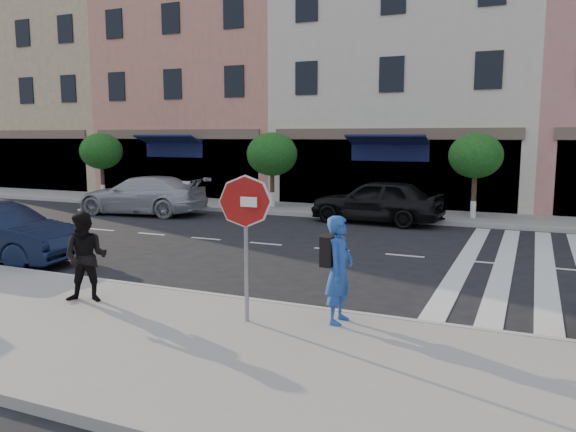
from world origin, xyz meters
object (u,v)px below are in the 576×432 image
at_px(car_far_mid, 376,201).
at_px(car_far_left, 142,195).
at_px(stop_sign, 245,215).
at_px(photographer, 339,270).
at_px(walker, 86,257).

bearing_deg(car_far_mid, car_far_left, -76.59).
distance_m(stop_sign, photographer, 1.70).
bearing_deg(stop_sign, car_far_left, 131.66).
relative_size(photographer, car_far_mid, 0.37).
distance_m(walker, car_far_left, 12.51).
bearing_deg(car_far_mid, walker, -5.93).
bearing_deg(car_far_left, car_far_mid, 92.76).
relative_size(stop_sign, car_far_mid, 0.50).
bearing_deg(photographer, car_far_mid, 13.58).
height_order(car_far_left, car_far_mid, car_far_mid).
xyz_separation_m(photographer, car_far_mid, (-2.36, 11.16, -0.21)).
xyz_separation_m(photographer, car_far_left, (-11.41, 9.66, -0.24)).
bearing_deg(car_far_mid, photographer, 15.95).
relative_size(walker, car_far_mid, 0.35).
bearing_deg(photographer, walker, 100.96).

